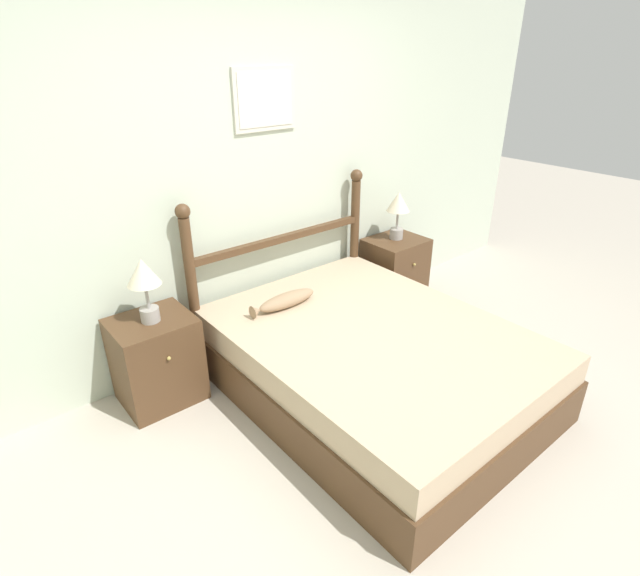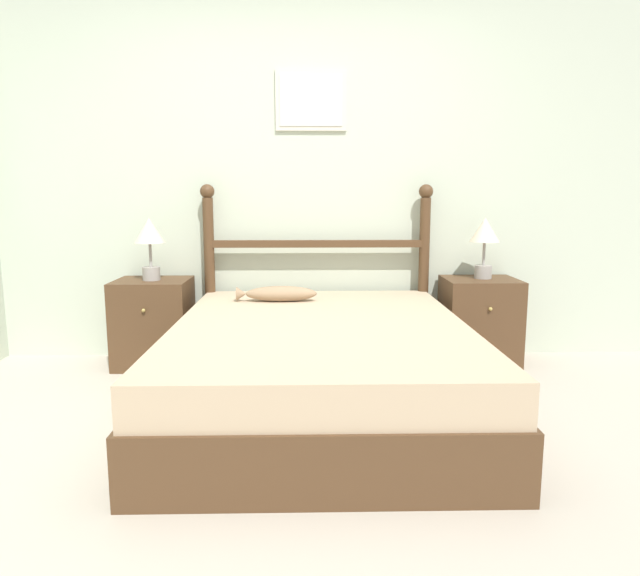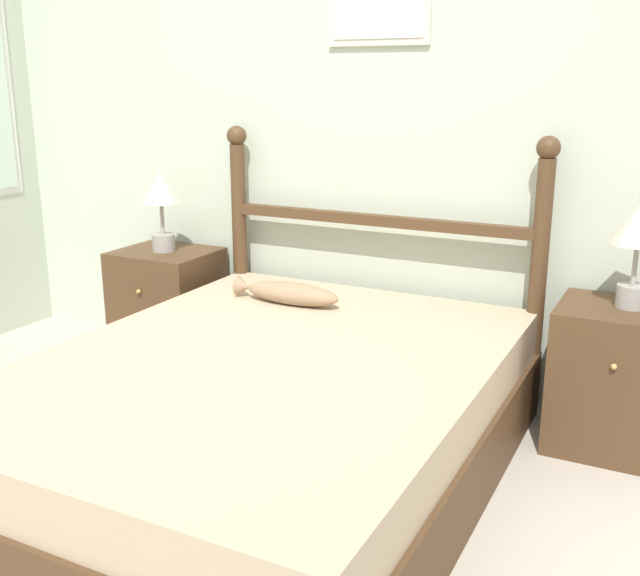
{
  "view_description": "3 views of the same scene",
  "coord_description": "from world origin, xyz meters",
  "px_view_note": "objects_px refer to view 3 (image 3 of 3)",
  "views": [
    {
      "loc": [
        -1.87,
        -1.31,
        2.14
      ],
      "look_at": [
        0.11,
        1.09,
        0.62
      ],
      "focal_mm": 28.0,
      "sensor_mm": 36.0,
      "label": 1
    },
    {
      "loc": [
        0.09,
        -2.4,
        1.16
      ],
      "look_at": [
        0.17,
        1.08,
        0.6
      ],
      "focal_mm": 32.0,
      "sensor_mm": 36.0,
      "label": 2
    },
    {
      "loc": [
        1.5,
        -1.58,
        1.46
      ],
      "look_at": [
        0.15,
        1.05,
        0.63
      ],
      "focal_mm": 42.0,
      "sensor_mm": 36.0,
      "label": 3
    }
  ],
  "objects_px": {
    "nightstand_left": "(168,305)",
    "fish_pillow": "(288,293)",
    "bed": "(267,419)",
    "table_lamp_right": "(639,235)",
    "table_lamp_left": "(161,196)",
    "nightstand_right": "(617,379)"
  },
  "relations": [
    {
      "from": "nightstand_right",
      "to": "table_lamp_right",
      "type": "xyz_separation_m",
      "value": [
        0.02,
        0.02,
        0.59
      ]
    },
    {
      "from": "bed",
      "to": "table_lamp_right",
      "type": "relative_size",
      "value": 5.01
    },
    {
      "from": "nightstand_left",
      "to": "nightstand_right",
      "type": "distance_m",
      "value": 2.26
    },
    {
      "from": "bed",
      "to": "nightstand_right",
      "type": "relative_size",
      "value": 3.51
    },
    {
      "from": "table_lamp_left",
      "to": "fish_pillow",
      "type": "bearing_deg",
      "value": -14.22
    },
    {
      "from": "bed",
      "to": "nightstand_left",
      "type": "relative_size",
      "value": 3.51
    },
    {
      "from": "bed",
      "to": "table_lamp_right",
      "type": "height_order",
      "value": "table_lamp_right"
    },
    {
      "from": "table_lamp_right",
      "to": "bed",
      "type": "bearing_deg",
      "value": -142.5
    },
    {
      "from": "table_lamp_right",
      "to": "nightstand_right",
      "type": "bearing_deg",
      "value": -129.58
    },
    {
      "from": "nightstand_right",
      "to": "fish_pillow",
      "type": "distance_m",
      "value": 1.43
    },
    {
      "from": "nightstand_right",
      "to": "table_lamp_right",
      "type": "bearing_deg",
      "value": 50.42
    },
    {
      "from": "nightstand_left",
      "to": "fish_pillow",
      "type": "height_order",
      "value": "nightstand_left"
    },
    {
      "from": "nightstand_right",
      "to": "table_lamp_left",
      "type": "height_order",
      "value": "table_lamp_left"
    },
    {
      "from": "bed",
      "to": "fish_pillow",
      "type": "distance_m",
      "value": 0.74
    },
    {
      "from": "nightstand_left",
      "to": "table_lamp_left",
      "type": "height_order",
      "value": "table_lamp_left"
    },
    {
      "from": "bed",
      "to": "fish_pillow",
      "type": "xyz_separation_m",
      "value": [
        -0.26,
        0.63,
        0.3
      ]
    },
    {
      "from": "bed",
      "to": "fish_pillow",
      "type": "relative_size",
      "value": 4.05
    },
    {
      "from": "nightstand_right",
      "to": "fish_pillow",
      "type": "relative_size",
      "value": 1.15
    },
    {
      "from": "nightstand_right",
      "to": "bed",
      "type": "bearing_deg",
      "value": -142.73
    },
    {
      "from": "table_lamp_right",
      "to": "nightstand_left",
      "type": "bearing_deg",
      "value": -179.5
    },
    {
      "from": "bed",
      "to": "nightstand_right",
      "type": "distance_m",
      "value": 1.42
    },
    {
      "from": "bed",
      "to": "table_lamp_right",
      "type": "distance_m",
      "value": 1.58
    }
  ]
}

